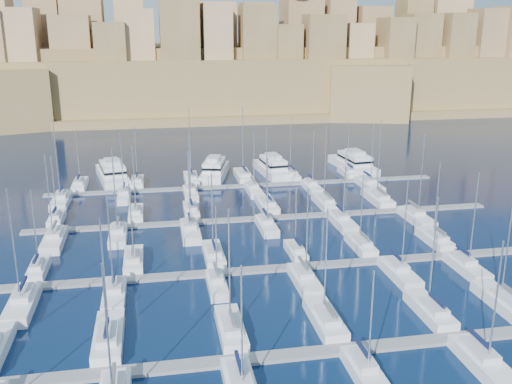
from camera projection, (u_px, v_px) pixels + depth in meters
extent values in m
plane|color=black|center=(279.00, 239.00, 92.93)|extent=(600.00, 600.00, 0.00)
cube|color=slate|center=(349.00, 349.00, 60.76)|extent=(84.00, 2.00, 0.40)
cube|color=slate|center=(297.00, 267.00, 81.54)|extent=(84.00, 2.00, 0.40)
cube|color=slate|center=(267.00, 218.00, 102.32)|extent=(84.00, 2.00, 0.40)
cube|color=slate|center=(247.00, 186.00, 123.09)|extent=(84.00, 2.00, 0.40)
cube|color=white|center=(109.00, 339.00, 62.05)|extent=(3.06, 10.20, 1.71)
cube|color=silver|center=(107.00, 334.00, 60.75)|extent=(2.14, 4.59, 0.70)
cylinder|color=#9EA0A8|center=(104.00, 275.00, 60.49)|extent=(0.18, 0.18, 12.91)
cube|color=#0F193F|center=(106.00, 327.00, 59.98)|extent=(0.35, 4.08, 0.35)
cube|color=white|center=(231.00, 330.00, 63.93)|extent=(2.78, 9.27, 1.66)
cube|color=silver|center=(232.00, 325.00, 62.72)|extent=(1.95, 4.17, 0.70)
cylinder|color=#9EA0A8|center=(229.00, 267.00, 62.27)|extent=(0.18, 0.18, 13.31)
cube|color=#595B60|center=(232.00, 318.00, 61.99)|extent=(0.35, 3.71, 0.35)
cube|color=white|center=(325.00, 320.00, 65.98)|extent=(2.87, 9.57, 1.68)
cube|color=silver|center=(328.00, 315.00, 64.74)|extent=(2.01, 4.31, 0.70)
cylinder|color=#9EA0A8|center=(326.00, 262.00, 64.42)|extent=(0.18, 0.18, 12.69)
cube|color=#595B60|center=(329.00, 309.00, 63.99)|extent=(0.35, 3.83, 0.35)
cube|color=white|center=(430.00, 312.00, 68.03)|extent=(2.75, 9.17, 1.66)
cube|color=silver|center=(434.00, 306.00, 66.83)|extent=(1.93, 4.13, 0.70)
cylinder|color=#9EA0A8|center=(433.00, 252.00, 66.36)|extent=(0.18, 0.18, 13.36)
cube|color=#0F193F|center=(437.00, 300.00, 66.10)|extent=(0.35, 3.67, 0.35)
cube|color=white|center=(503.00, 303.00, 70.17)|extent=(3.03, 10.10, 1.71)
cube|color=silver|center=(509.00, 298.00, 68.88)|extent=(2.12, 4.55, 0.70)
cylinder|color=#9EA0A8|center=(508.00, 243.00, 68.51)|extent=(0.18, 0.18, 13.59)
cylinder|color=#9EA0A8|center=(108.00, 335.00, 48.60)|extent=(0.18, 0.18, 13.22)
cube|color=#595B60|center=(113.00, 375.00, 51.83)|extent=(0.35, 3.76, 0.35)
cube|color=silver|center=(240.00, 375.00, 53.65)|extent=(1.99, 4.26, 0.70)
cylinder|color=#9EA0A8|center=(242.00, 328.00, 50.71)|extent=(0.18, 0.18, 12.16)
cube|color=#0F193F|center=(239.00, 362.00, 53.80)|extent=(0.35, 3.79, 0.35)
cube|color=white|center=(366.00, 375.00, 55.66)|extent=(2.57, 8.56, 1.63)
cube|color=silver|center=(363.00, 360.00, 56.15)|extent=(1.80, 3.85, 0.70)
cylinder|color=#9EA0A8|center=(371.00, 322.00, 53.57)|extent=(0.18, 0.18, 10.49)
cube|color=#0F193F|center=(362.00, 348.00, 56.26)|extent=(0.35, 3.43, 0.35)
cube|color=white|center=(484.00, 365.00, 57.24)|extent=(2.92, 9.72, 1.69)
cube|color=silver|center=(480.00, 350.00, 57.82)|extent=(2.04, 4.37, 0.70)
cylinder|color=#9EA0A8|center=(496.00, 303.00, 54.77)|extent=(0.18, 0.18, 12.72)
cube|color=#0F193F|center=(479.00, 338.00, 57.99)|extent=(0.35, 3.89, 0.35)
cube|color=white|center=(39.00, 270.00, 79.82)|extent=(2.33, 7.75, 1.59)
cube|color=silver|center=(37.00, 264.00, 78.77)|extent=(1.63, 3.49, 0.70)
cylinder|color=#9EA0A8|center=(35.00, 227.00, 78.46)|extent=(0.18, 0.18, 10.78)
cube|color=#0F193F|center=(36.00, 259.00, 78.11)|extent=(0.35, 3.10, 0.35)
cube|color=white|center=(134.00, 261.00, 82.66)|extent=(2.70, 9.01, 1.65)
cube|color=silver|center=(133.00, 256.00, 81.48)|extent=(1.89, 4.05, 0.70)
cylinder|color=#9EA0A8|center=(131.00, 220.00, 81.34)|extent=(0.18, 0.18, 10.81)
cube|color=#595B60|center=(133.00, 250.00, 80.76)|extent=(0.35, 3.60, 0.35)
cube|color=white|center=(213.00, 255.00, 84.73)|extent=(2.74, 9.14, 1.66)
cube|color=silver|center=(214.00, 250.00, 83.54)|extent=(1.92, 4.11, 0.70)
cylinder|color=#9EA0A8|center=(212.00, 212.00, 83.29)|extent=(0.18, 0.18, 11.71)
cube|color=#0F193F|center=(214.00, 245.00, 82.81)|extent=(0.35, 3.66, 0.35)
cube|color=white|center=(296.00, 252.00, 86.01)|extent=(2.19, 7.30, 1.57)
cube|color=silver|center=(297.00, 247.00, 85.00)|extent=(1.53, 3.29, 0.70)
cylinder|color=#9EA0A8|center=(296.00, 218.00, 84.85)|extent=(0.18, 0.18, 9.16)
cube|color=#0F193F|center=(298.00, 241.00, 84.36)|extent=(0.35, 2.92, 0.35)
cube|color=white|center=(361.00, 246.00, 88.39)|extent=(2.56, 8.52, 1.63)
cube|color=silver|center=(363.00, 241.00, 87.26)|extent=(1.79, 3.83, 0.70)
cylinder|color=#9EA0A8|center=(362.00, 208.00, 87.10)|extent=(0.18, 0.18, 10.49)
cube|color=#595B60|center=(364.00, 236.00, 86.57)|extent=(0.35, 3.41, 0.35)
cube|color=white|center=(435.00, 240.00, 90.72)|extent=(2.67, 8.89, 1.64)
cube|color=silver|center=(438.00, 235.00, 89.55)|extent=(1.87, 4.00, 0.70)
cylinder|color=#9EA0A8|center=(437.00, 199.00, 89.25)|extent=(0.18, 0.18, 11.88)
cube|color=#595B60|center=(440.00, 230.00, 88.84)|extent=(0.35, 3.56, 0.35)
cube|color=white|center=(22.00, 306.00, 69.48)|extent=(3.03, 10.10, 1.70)
cube|color=silver|center=(23.00, 293.00, 70.09)|extent=(2.12, 4.54, 0.70)
cylinder|color=#9EA0A8|center=(14.00, 246.00, 66.78)|extent=(0.18, 0.18, 14.19)
cube|color=#0F193F|center=(23.00, 283.00, 70.28)|extent=(0.35, 4.04, 0.35)
cube|color=white|center=(114.00, 297.00, 71.82)|extent=(2.74, 9.15, 1.66)
cube|color=silver|center=(114.00, 285.00, 72.36)|extent=(1.92, 4.12, 0.70)
cylinder|color=#9EA0A8|center=(110.00, 244.00, 69.37)|extent=(0.18, 0.18, 12.81)
cube|color=#0F193F|center=(114.00, 276.00, 72.50)|extent=(0.35, 3.66, 0.35)
cube|color=white|center=(217.00, 286.00, 74.74)|extent=(2.33, 7.76, 1.59)
cube|color=silver|center=(216.00, 276.00, 75.16)|extent=(1.63, 3.49, 0.70)
cylinder|color=#9EA0A8|center=(216.00, 245.00, 72.72)|extent=(0.18, 0.18, 10.30)
cube|color=#595B60|center=(215.00, 267.00, 75.23)|extent=(0.35, 3.10, 0.35)
cube|color=white|center=(305.00, 282.00, 76.06)|extent=(2.77, 9.24, 1.66)
cube|color=silver|center=(303.00, 271.00, 76.60)|extent=(1.94, 4.16, 0.70)
cylinder|color=#9EA0A8|center=(307.00, 234.00, 73.68)|extent=(0.18, 0.18, 12.27)
cube|color=#595B60|center=(303.00, 262.00, 76.75)|extent=(0.35, 3.70, 0.35)
cube|color=white|center=(399.00, 274.00, 78.32)|extent=(2.81, 9.37, 1.67)
cube|color=silver|center=(397.00, 264.00, 78.87)|extent=(1.97, 4.22, 0.70)
cylinder|color=#9EA0A8|center=(405.00, 226.00, 75.85)|extent=(0.18, 0.18, 12.81)
cube|color=#0F193F|center=(396.00, 255.00, 79.02)|extent=(0.35, 3.75, 0.35)
cube|color=white|center=(467.00, 268.00, 80.22)|extent=(2.72, 9.05, 1.65)
cube|color=silver|center=(464.00, 258.00, 80.75)|extent=(1.90, 4.07, 0.70)
cylinder|color=#9EA0A8|center=(474.00, 219.00, 77.71)|extent=(0.18, 0.18, 13.25)
cube|color=#0F193F|center=(463.00, 250.00, 80.88)|extent=(0.35, 3.62, 0.35)
cube|color=white|center=(57.00, 220.00, 100.51)|extent=(2.35, 7.84, 1.59)
cube|color=silver|center=(55.00, 215.00, 99.44)|extent=(1.65, 3.53, 0.70)
cylinder|color=#9EA0A8|center=(54.00, 186.00, 99.16)|extent=(0.18, 0.18, 10.67)
cube|color=#0F193F|center=(54.00, 210.00, 98.78)|extent=(0.35, 3.14, 0.35)
cube|color=white|center=(136.00, 214.00, 103.24)|extent=(2.59, 8.62, 1.63)
cube|color=silver|center=(136.00, 210.00, 102.10)|extent=(1.81, 3.88, 0.70)
cylinder|color=#9EA0A8|center=(134.00, 178.00, 101.78)|extent=(0.18, 0.18, 11.75)
cube|color=#595B60|center=(135.00, 205.00, 101.40)|extent=(0.35, 3.45, 0.35)
cube|color=white|center=(191.00, 211.00, 104.96)|extent=(2.59, 8.62, 1.63)
cube|color=silver|center=(191.00, 207.00, 103.82)|extent=(1.81, 3.88, 0.70)
cylinder|color=#9EA0A8|center=(190.00, 175.00, 103.48)|extent=(0.18, 0.18, 11.85)
cube|color=#0F193F|center=(191.00, 202.00, 103.12)|extent=(0.35, 3.45, 0.35)
cube|color=white|center=(267.00, 206.00, 108.25)|extent=(3.10, 10.34, 1.72)
cube|color=silver|center=(268.00, 201.00, 106.94)|extent=(2.17, 4.65, 0.70)
cylinder|color=#9EA0A8|center=(266.00, 164.00, 106.53)|extent=(0.18, 0.18, 14.10)
cube|color=#0F193F|center=(269.00, 196.00, 106.16)|extent=(0.35, 4.14, 0.35)
cube|color=white|center=(325.00, 203.00, 109.81)|extent=(2.85, 9.49, 1.67)
cube|color=silver|center=(326.00, 199.00, 108.58)|extent=(1.99, 4.27, 0.70)
cylinder|color=#9EA0A8|center=(325.00, 163.00, 108.07)|extent=(0.18, 0.18, 13.98)
cube|color=#595B60|center=(327.00, 194.00, 107.84)|extent=(0.35, 3.80, 0.35)
cube|color=white|center=(378.00, 199.00, 112.18)|extent=(3.15, 10.50, 1.72)
cube|color=silver|center=(380.00, 195.00, 110.85)|extent=(2.20, 4.72, 0.70)
cylinder|color=#9EA0A8|center=(379.00, 158.00, 110.36)|extent=(0.18, 0.18, 14.83)
cube|color=#595B60|center=(381.00, 190.00, 110.06)|extent=(0.35, 4.20, 0.35)
cube|color=white|center=(54.00, 241.00, 90.32)|extent=(3.04, 10.13, 1.71)
cube|color=silver|center=(54.00, 232.00, 90.94)|extent=(2.13, 4.56, 0.70)
cylinder|color=#9EA0A8|center=(49.00, 196.00, 87.73)|extent=(0.18, 0.18, 13.40)
cube|color=#595B60|center=(54.00, 225.00, 91.13)|extent=(0.35, 4.05, 0.35)
cube|color=white|center=(118.00, 236.00, 92.48)|extent=(2.75, 9.18, 1.66)
cube|color=silver|center=(118.00, 228.00, 93.02)|extent=(1.93, 4.13, 0.70)
cylinder|color=#9EA0A8|center=(115.00, 191.00, 89.88)|extent=(0.18, 0.18, 13.87)
cube|color=#595B60|center=(118.00, 221.00, 93.16)|extent=(0.35, 3.67, 0.35)
cube|color=white|center=(190.00, 232.00, 94.20)|extent=(2.94, 9.81, 1.69)
cube|color=silver|center=(190.00, 224.00, 94.79)|extent=(2.06, 4.42, 0.70)
cylinder|color=#9EA0A8|center=(189.00, 191.00, 91.68)|extent=(0.18, 0.18, 12.98)
cube|color=#0F193F|center=(189.00, 217.00, 94.96)|extent=(0.35, 3.92, 0.35)
cube|color=white|center=(267.00, 227.00, 96.89)|extent=(2.67, 8.88, 1.64)
cube|color=silver|center=(266.00, 219.00, 97.40)|extent=(1.87, 4.00, 0.70)
cylinder|color=#9EA0A8|center=(267.00, 191.00, 94.66)|extent=(0.18, 0.18, 11.31)
cube|color=#0F193F|center=(265.00, 212.00, 97.52)|extent=(0.35, 3.55, 0.35)
cube|color=white|center=(342.00, 223.00, 98.90)|extent=(2.84, 9.47, 1.67)
cube|color=silver|center=(341.00, 214.00, 99.46)|extent=(1.99, 4.26, 0.70)
cylinder|color=#9EA0A8|center=(345.00, 186.00, 96.55)|extent=(0.18, 0.18, 11.94)
cube|color=#0F193F|center=(340.00, 208.00, 99.62)|extent=(0.35, 3.79, 0.35)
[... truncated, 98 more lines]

